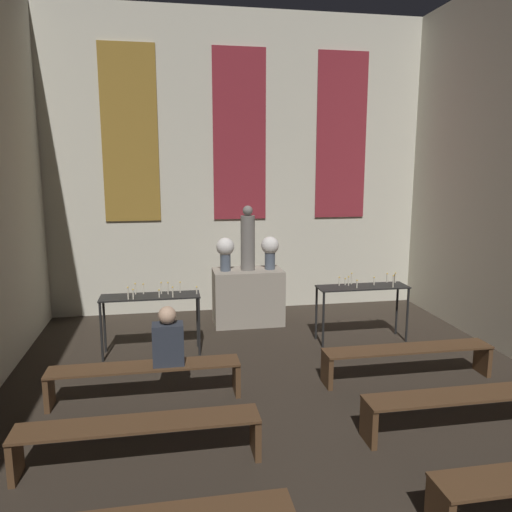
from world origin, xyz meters
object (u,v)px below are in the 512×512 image
(pew_third_right, at_px, (468,403))
(person_seated, at_px, (168,339))
(flower_vase_right, at_px, (270,249))
(candle_rack_right, at_px, (363,294))
(pew_back_right, at_px, (407,355))
(statue, at_px, (248,240))
(flower_vase_left, at_px, (225,251))
(altar, at_px, (248,297))
(candle_rack_left, at_px, (151,304))
(pew_back_left, at_px, (145,374))
(pew_third_left, at_px, (140,433))

(pew_third_right, height_order, person_seated, person_seated)
(flower_vase_right, relative_size, candle_rack_right, 0.40)
(pew_third_right, relative_size, pew_back_right, 1.00)
(statue, relative_size, person_seated, 1.58)
(person_seated, bearing_deg, pew_back_right, 0.00)
(flower_vase_left, bearing_deg, flower_vase_right, 0.00)
(person_seated, bearing_deg, altar, 62.64)
(candle_rack_left, distance_m, candle_rack_right, 3.24)
(flower_vase_right, xyz_separation_m, pew_back_left, (-2.04, -2.66, -0.98))
(statue, xyz_separation_m, pew_back_right, (1.65, -2.66, -1.15))
(flower_vase_left, height_order, candle_rack_right, flower_vase_left)
(statue, bearing_deg, pew_third_right, -67.49)
(candle_rack_left, bearing_deg, flower_vase_right, 30.37)
(candle_rack_left, xyz_separation_m, pew_back_right, (3.26, -1.49, -0.44))
(pew_third_left, xyz_separation_m, pew_third_right, (3.30, 0.00, 0.00))
(altar, bearing_deg, candle_rack_right, -35.77)
(flower_vase_right, distance_m, person_seated, 3.24)
(candle_rack_left, relative_size, candle_rack_right, 1.00)
(pew_back_left, bearing_deg, pew_third_right, -21.88)
(altar, relative_size, pew_back_left, 0.54)
(candle_rack_right, bearing_deg, candle_rack_left, -179.95)
(altar, height_order, person_seated, person_seated)
(pew_third_right, bearing_deg, candle_rack_left, 139.26)
(candle_rack_right, relative_size, person_seated, 2.03)
(flower_vase_left, xyz_separation_m, flower_vase_right, (0.78, 0.00, 0.00))
(pew_third_left, bearing_deg, statue, 67.49)
(person_seated, bearing_deg, candle_rack_left, 99.11)
(candle_rack_right, distance_m, pew_back_right, 1.55)
(pew_third_right, relative_size, person_seated, 3.16)
(flower_vase_right, height_order, pew_back_right, flower_vase_right)
(statue, bearing_deg, candle_rack_left, -144.00)
(pew_back_left, bearing_deg, candle_rack_left, 88.56)
(pew_third_right, height_order, pew_back_right, same)
(candle_rack_right, height_order, pew_back_left, candle_rack_right)
(candle_rack_left, bearing_deg, pew_back_left, -91.44)
(pew_third_left, bearing_deg, candle_rack_right, 40.69)
(flower_vase_left, height_order, candle_rack_left, flower_vase_left)
(candle_rack_left, xyz_separation_m, pew_back_left, (-0.04, -1.49, -0.44))
(flower_vase_right, xyz_separation_m, pew_back_right, (1.26, -2.66, -0.98))
(pew_third_left, bearing_deg, flower_vase_left, 72.41)
(flower_vase_left, relative_size, pew_third_right, 0.26)
(pew_back_left, bearing_deg, pew_back_right, 0.00)
(candle_rack_left, distance_m, person_seated, 1.50)
(flower_vase_left, relative_size, pew_third_left, 0.26)
(person_seated, bearing_deg, flower_vase_left, 69.61)
(statue, height_order, flower_vase_left, statue)
(flower_vase_left, distance_m, candle_rack_left, 1.78)
(pew_back_left, relative_size, pew_back_right, 1.00)
(flower_vase_right, height_order, person_seated, flower_vase_right)
(flower_vase_right, relative_size, pew_back_left, 0.26)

